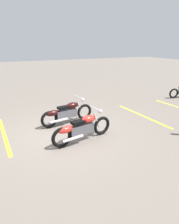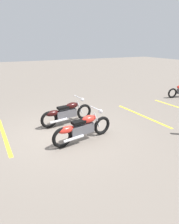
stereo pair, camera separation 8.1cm
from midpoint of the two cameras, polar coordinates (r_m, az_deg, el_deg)
ground_plane at (r=6.90m, az=-7.91°, el=-6.32°), size 60.00×60.00×0.00m
motorcycle_bright_foreground at (r=6.13m, az=-2.71°, el=-4.90°), size 2.22×0.70×1.04m
motorcycle_dark_foreground at (r=7.49m, az=-7.40°, el=-0.25°), size 2.22×0.67×1.04m
parking_stripe_near at (r=7.35m, az=-24.81°, el=-6.40°), size 0.36×3.20×0.01m
parking_stripe_mid at (r=8.74m, az=15.35°, el=-1.03°), size 0.36×3.20×0.01m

